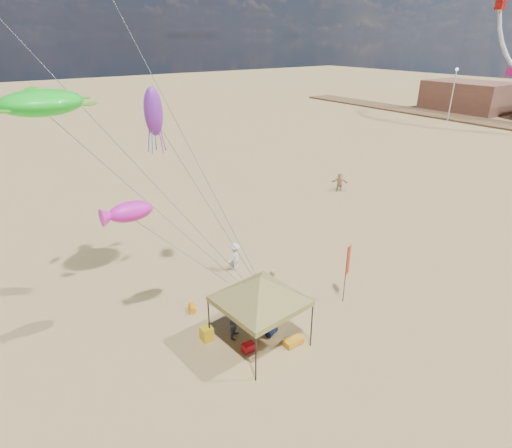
% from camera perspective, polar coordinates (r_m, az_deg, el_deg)
% --- Properties ---
extents(ground, '(280.00, 280.00, 0.00)m').
position_cam_1_polar(ground, '(21.47, 4.74, -12.52)').
color(ground, tan).
rests_on(ground, ground).
extents(canopy_tent, '(6.53, 6.53, 4.04)m').
position_cam_1_polar(canopy_tent, '(17.93, 0.55, -7.56)').
color(canopy_tent, black).
rests_on(canopy_tent, ground).
extents(feather_flag, '(0.46, 0.23, 3.23)m').
position_cam_1_polar(feather_flag, '(21.99, 12.32, -5.40)').
color(feather_flag, black).
rests_on(feather_flag, ground).
extents(cooler_red, '(0.54, 0.38, 0.38)m').
position_cam_1_polar(cooler_red, '(19.39, -1.02, -16.38)').
color(cooler_red, red).
rests_on(cooler_red, ground).
extents(cooler_blue, '(0.54, 0.38, 0.38)m').
position_cam_1_polar(cooler_blue, '(23.06, 0.08, -8.97)').
color(cooler_blue, '#124299').
rests_on(cooler_blue, ground).
extents(bag_navy, '(0.69, 0.54, 0.36)m').
position_cam_1_polar(bag_navy, '(20.26, 2.11, -14.36)').
color(bag_navy, '#0C1438').
rests_on(bag_navy, ground).
extents(bag_orange, '(0.54, 0.69, 0.36)m').
position_cam_1_polar(bag_orange, '(21.95, -8.65, -11.24)').
color(bag_orange, orange).
rests_on(bag_orange, ground).
extents(chair_green, '(0.50, 0.50, 0.70)m').
position_cam_1_polar(chair_green, '(21.42, 2.66, -11.38)').
color(chair_green, '#31941A').
rests_on(chair_green, ground).
extents(chair_yellow, '(0.50, 0.50, 0.70)m').
position_cam_1_polar(chair_yellow, '(19.97, -6.70, -14.59)').
color(chair_yellow, yellow).
rests_on(chair_yellow, ground).
extents(crate_grey, '(0.34, 0.30, 0.28)m').
position_cam_1_polar(crate_grey, '(19.89, 4.54, -15.43)').
color(crate_grey, slate).
rests_on(crate_grey, ground).
extents(beach_cart, '(0.90, 0.50, 0.24)m').
position_cam_1_polar(beach_cart, '(19.76, 5.11, -15.55)').
color(beach_cart, orange).
rests_on(beach_cart, ground).
extents(person_near_a, '(0.74, 0.55, 1.86)m').
position_cam_1_polar(person_near_a, '(22.17, 2.12, -8.22)').
color(person_near_a, tan).
rests_on(person_near_a, ground).
extents(person_near_b, '(0.99, 0.96, 1.60)m').
position_cam_1_polar(person_near_b, '(19.81, -2.70, -13.14)').
color(person_near_b, '#3D4354').
rests_on(person_near_b, ground).
extents(person_near_c, '(1.23, 0.88, 1.71)m').
position_cam_1_polar(person_near_c, '(24.96, -2.87, -4.43)').
color(person_near_c, silver).
rests_on(person_near_c, ground).
extents(person_far_c, '(1.42, 1.47, 1.67)m').
position_cam_1_polar(person_far_c, '(38.52, 11.31, 5.61)').
color(person_far_c, tan).
rests_on(person_far_c, ground).
extents(building_north, '(10.00, 14.00, 5.20)m').
position_cam_1_polar(building_north, '(89.92, 26.80, 15.22)').
color(building_north, '#8C5947').
rests_on(building_north, ground).
extents(lamp_north, '(0.50, 0.50, 8.25)m').
position_cam_1_polar(lamp_north, '(77.27, 25.29, 16.61)').
color(lamp_north, silver).
rests_on(lamp_north, ground).
extents(turtle_kite, '(3.98, 3.46, 1.15)m').
position_cam_1_polar(turtle_kite, '(20.90, -27.11, 14.45)').
color(turtle_kite, '#18F525').
rests_on(turtle_kite, ground).
extents(fish_kite, '(2.05, 1.23, 0.86)m').
position_cam_1_polar(fish_kite, '(18.46, -16.62, 1.66)').
color(fish_kite, '#E81EBD').
rests_on(fish_kite, ground).
extents(squid_kite, '(1.02, 1.02, 2.22)m').
position_cam_1_polar(squid_kite, '(20.43, -13.77, 14.61)').
color(squid_kite, purple).
rests_on(squid_kite, ground).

